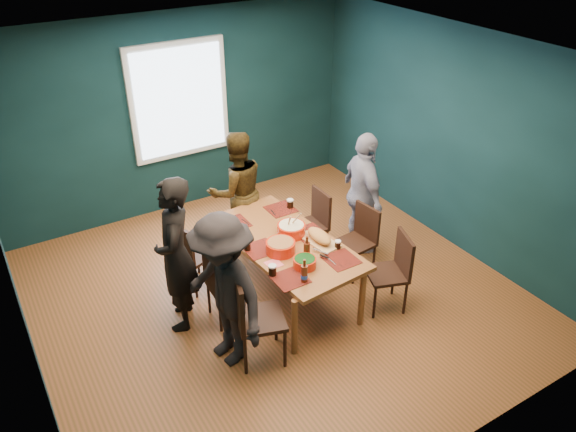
% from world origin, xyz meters
% --- Properties ---
extents(room, '(5.01, 5.01, 2.71)m').
position_xyz_m(room, '(0.00, 0.27, 1.37)').
color(room, '#964F2B').
rests_on(room, ground).
extents(dining_table, '(1.09, 1.94, 0.71)m').
position_xyz_m(dining_table, '(0.11, -0.05, 0.64)').
color(dining_table, '#965A2D').
rests_on(dining_table, floor).
extents(chair_left_far, '(0.49, 0.49, 0.86)m').
position_xyz_m(chair_left_far, '(-0.75, 0.59, 0.50)').
color(chair_left_far, black).
rests_on(chair_left_far, floor).
extents(chair_left_mid, '(0.42, 0.42, 0.87)m').
position_xyz_m(chair_left_mid, '(-0.69, -0.08, 0.50)').
color(chair_left_mid, black).
rests_on(chair_left_mid, floor).
extents(chair_left_near, '(0.56, 0.56, 0.98)m').
position_xyz_m(chair_left_near, '(-0.69, -0.75, 0.57)').
color(chair_left_near, black).
rests_on(chair_left_near, floor).
extents(chair_right_far, '(0.40, 0.40, 0.86)m').
position_xyz_m(chair_right_far, '(0.83, 0.45, 0.50)').
color(chair_right_far, black).
rests_on(chair_right_far, floor).
extents(chair_right_mid, '(0.42, 0.42, 0.84)m').
position_xyz_m(chair_right_mid, '(1.10, -0.12, 0.49)').
color(chair_right_mid, black).
rests_on(chair_right_mid, floor).
extents(chair_right_near, '(0.51, 0.51, 0.89)m').
position_xyz_m(chair_right_near, '(1.00, -0.83, 0.52)').
color(chair_right_near, black).
rests_on(chair_right_near, floor).
extents(person_far_left, '(0.62, 0.72, 1.68)m').
position_xyz_m(person_far_left, '(-1.05, 0.12, 0.84)').
color(person_far_left, black).
rests_on(person_far_left, floor).
extents(person_back, '(0.80, 0.65, 1.54)m').
position_xyz_m(person_back, '(0.14, 1.13, 0.77)').
color(person_back, black).
rests_on(person_back, floor).
extents(person_right, '(0.59, 0.98, 1.56)m').
position_xyz_m(person_right, '(1.39, 0.24, 0.78)').
color(person_right, white).
rests_on(person_right, floor).
extents(person_near_left, '(0.76, 1.12, 1.60)m').
position_xyz_m(person_near_left, '(-0.87, -0.60, 0.80)').
color(person_near_left, black).
rests_on(person_near_left, floor).
extents(bowl_salad, '(0.31, 0.31, 0.13)m').
position_xyz_m(bowl_salad, '(-0.04, -0.21, 0.78)').
color(bowl_salad, red).
rests_on(bowl_salad, dining_table).
extents(bowl_dumpling, '(0.31, 0.31, 0.29)m').
position_xyz_m(bowl_dumpling, '(0.24, 0.02, 0.78)').
color(bowl_dumpling, red).
rests_on(bowl_dumpling, dining_table).
extents(bowl_herbs, '(0.24, 0.24, 0.10)m').
position_xyz_m(bowl_herbs, '(0.04, -0.55, 0.76)').
color(bowl_herbs, red).
rests_on(bowl_herbs, dining_table).
extents(cutting_board, '(0.32, 0.59, 0.13)m').
position_xyz_m(cutting_board, '(0.42, -0.26, 0.77)').
color(cutting_board, tan).
rests_on(cutting_board, dining_table).
extents(small_bowl, '(0.14, 0.14, 0.06)m').
position_xyz_m(small_bowl, '(-0.24, 0.55, 0.74)').
color(small_bowl, black).
rests_on(small_bowl, dining_table).
extents(beer_bottle_a, '(0.07, 0.07, 0.25)m').
position_xyz_m(beer_bottle_a, '(-0.10, -0.76, 0.80)').
color(beer_bottle_a, '#4E1D0D').
rests_on(beer_bottle_a, dining_table).
extents(beer_bottle_b, '(0.07, 0.07, 0.26)m').
position_xyz_m(beer_bottle_b, '(0.13, -0.44, 0.81)').
color(beer_bottle_b, '#4E1D0D').
rests_on(beer_bottle_b, dining_table).
extents(cola_glass_a, '(0.08, 0.08, 0.12)m').
position_xyz_m(cola_glass_a, '(-0.31, -0.51, 0.77)').
color(cola_glass_a, black).
rests_on(cola_glass_a, dining_table).
extents(cola_glass_b, '(0.07, 0.07, 0.09)m').
position_xyz_m(cola_glass_b, '(0.51, -0.46, 0.76)').
color(cola_glass_b, black).
rests_on(cola_glass_b, dining_table).
extents(cola_glass_c, '(0.08, 0.08, 0.11)m').
position_xyz_m(cola_glass_c, '(0.54, 0.53, 0.77)').
color(cola_glass_c, black).
rests_on(cola_glass_c, dining_table).
extents(cola_glass_d, '(0.07, 0.07, 0.10)m').
position_xyz_m(cola_glass_d, '(-0.31, 0.01, 0.76)').
color(cola_glass_d, black).
rests_on(cola_glass_d, dining_table).
extents(napkin_a, '(0.16, 0.16, 0.00)m').
position_xyz_m(napkin_a, '(0.49, -0.03, 0.71)').
color(napkin_a, '#F36671').
rests_on(napkin_a, dining_table).
extents(napkin_b, '(0.16, 0.16, 0.00)m').
position_xyz_m(napkin_b, '(-0.21, -0.35, 0.71)').
color(napkin_b, '#F36671').
rests_on(napkin_b, dining_table).
extents(napkin_c, '(0.16, 0.16, 0.00)m').
position_xyz_m(napkin_c, '(0.43, -0.73, 0.71)').
color(napkin_c, '#F36671').
rests_on(napkin_c, dining_table).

